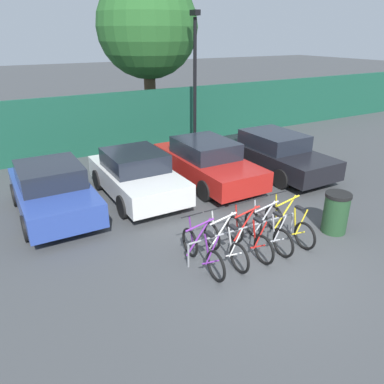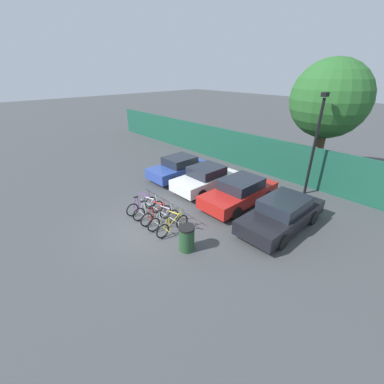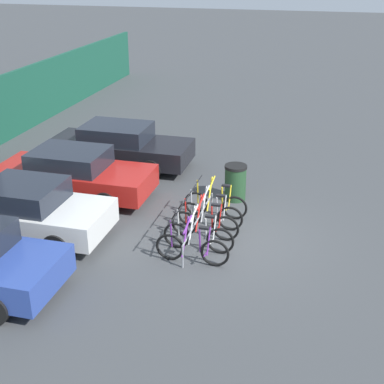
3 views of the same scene
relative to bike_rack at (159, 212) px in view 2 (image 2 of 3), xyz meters
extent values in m
plane|color=#424447|center=(0.11, -0.68, -0.47)|extent=(120.00, 120.00, 0.00)
cube|color=#19513D|center=(0.11, 8.82, 0.73)|extent=(36.00, 0.16, 2.41)
cylinder|color=gray|center=(0.00, 0.00, 0.08)|extent=(2.91, 0.04, 0.04)
cylinder|color=gray|center=(-1.46, 0.00, -0.20)|extent=(0.04, 0.04, 0.55)
cylinder|color=gray|center=(1.46, 0.00, -0.20)|extent=(0.04, 0.04, 0.55)
torus|color=black|center=(-1.21, -0.68, -0.14)|extent=(0.06, 0.66, 0.66)
torus|color=black|center=(-1.21, 0.38, -0.14)|extent=(0.06, 0.66, 0.66)
cylinder|color=#752D99|center=(-1.21, 0.01, 0.18)|extent=(0.60, 0.04, 0.76)
cylinder|color=#752D99|center=(-1.21, -0.04, 0.49)|extent=(0.68, 0.04, 0.16)
cylinder|color=#752D99|center=(-1.21, -0.33, 0.12)|extent=(0.14, 0.04, 0.63)
cylinder|color=#752D99|center=(-1.21, -0.53, 0.14)|extent=(0.32, 0.03, 0.58)
cylinder|color=#752D99|center=(-1.21, -0.48, -0.17)|extent=(0.40, 0.03, 0.08)
cylinder|color=#752D99|center=(-1.21, 0.33, 0.20)|extent=(0.12, 0.04, 0.69)
cylinder|color=black|center=(-1.21, 0.29, 0.57)|extent=(0.52, 0.03, 0.03)
cube|color=black|center=(-1.21, -0.42, 0.46)|extent=(0.10, 0.22, 0.05)
torus|color=black|center=(-0.63, -0.68, -0.14)|extent=(0.06, 0.66, 0.66)
torus|color=black|center=(-0.63, 0.38, -0.14)|extent=(0.06, 0.66, 0.66)
cylinder|color=silver|center=(-0.63, 0.01, 0.18)|extent=(0.60, 0.04, 0.76)
cylinder|color=silver|center=(-0.63, -0.04, 0.49)|extent=(0.68, 0.04, 0.16)
cylinder|color=silver|center=(-0.63, -0.33, 0.12)|extent=(0.14, 0.04, 0.63)
cylinder|color=silver|center=(-0.63, -0.53, 0.14)|extent=(0.32, 0.03, 0.58)
cylinder|color=silver|center=(-0.63, -0.48, -0.17)|extent=(0.40, 0.03, 0.08)
cylinder|color=silver|center=(-0.63, 0.33, 0.20)|extent=(0.12, 0.04, 0.69)
cylinder|color=black|center=(-0.63, 0.29, 0.57)|extent=(0.52, 0.03, 0.03)
cube|color=black|center=(-0.63, -0.42, 0.46)|extent=(0.10, 0.22, 0.05)
torus|color=black|center=(0.01, -0.68, -0.14)|extent=(0.06, 0.66, 0.66)
torus|color=black|center=(0.01, 0.38, -0.14)|extent=(0.06, 0.66, 0.66)
cylinder|color=red|center=(0.01, 0.01, 0.18)|extent=(0.60, 0.04, 0.76)
cylinder|color=red|center=(0.01, -0.04, 0.49)|extent=(0.68, 0.04, 0.16)
cylinder|color=red|center=(0.01, -0.33, 0.12)|extent=(0.14, 0.04, 0.63)
cylinder|color=red|center=(0.01, -0.53, 0.14)|extent=(0.32, 0.03, 0.58)
cylinder|color=red|center=(0.01, -0.48, -0.17)|extent=(0.40, 0.03, 0.08)
cylinder|color=red|center=(0.01, 0.33, 0.20)|extent=(0.12, 0.04, 0.69)
cylinder|color=black|center=(0.01, 0.29, 0.57)|extent=(0.52, 0.03, 0.03)
cube|color=black|center=(0.01, -0.42, 0.46)|extent=(0.10, 0.22, 0.05)
torus|color=black|center=(0.56, -0.68, -0.14)|extent=(0.06, 0.66, 0.66)
torus|color=black|center=(0.56, 0.38, -0.14)|extent=(0.06, 0.66, 0.66)
cylinder|color=#B7B7BC|center=(0.56, 0.01, 0.18)|extent=(0.60, 0.04, 0.76)
cylinder|color=#B7B7BC|center=(0.56, -0.04, 0.49)|extent=(0.68, 0.04, 0.16)
cylinder|color=#B7B7BC|center=(0.56, -0.33, 0.12)|extent=(0.14, 0.04, 0.63)
cylinder|color=#B7B7BC|center=(0.56, -0.53, 0.14)|extent=(0.32, 0.03, 0.58)
cylinder|color=#B7B7BC|center=(0.56, -0.48, -0.17)|extent=(0.40, 0.03, 0.08)
cylinder|color=#B7B7BC|center=(0.56, 0.33, 0.20)|extent=(0.12, 0.04, 0.69)
cylinder|color=black|center=(0.56, 0.29, 0.57)|extent=(0.52, 0.03, 0.03)
cube|color=black|center=(0.56, -0.42, 0.46)|extent=(0.10, 0.22, 0.05)
torus|color=black|center=(1.21, -0.68, -0.14)|extent=(0.06, 0.66, 0.66)
torus|color=black|center=(1.21, 0.38, -0.14)|extent=(0.06, 0.66, 0.66)
cylinder|color=yellow|center=(1.21, 0.01, 0.18)|extent=(0.60, 0.04, 0.76)
cylinder|color=yellow|center=(1.21, -0.04, 0.49)|extent=(0.68, 0.04, 0.16)
cylinder|color=yellow|center=(1.21, -0.33, 0.12)|extent=(0.14, 0.04, 0.63)
cylinder|color=yellow|center=(1.21, -0.53, 0.14)|extent=(0.32, 0.03, 0.58)
cylinder|color=yellow|center=(1.21, -0.48, -0.17)|extent=(0.40, 0.03, 0.08)
cylinder|color=yellow|center=(1.21, 0.33, 0.20)|extent=(0.12, 0.04, 0.69)
cylinder|color=black|center=(1.21, 0.29, 0.57)|extent=(0.52, 0.03, 0.03)
cube|color=black|center=(1.21, -0.42, 0.46)|extent=(0.10, 0.22, 0.05)
cube|color=#2D479E|center=(-3.38, 4.02, 0.09)|extent=(1.80, 3.92, 0.62)
cube|color=#1E232D|center=(-3.38, 4.12, 0.66)|extent=(1.58, 1.80, 0.52)
cylinder|color=black|center=(-4.24, 5.16, -0.15)|extent=(0.20, 0.64, 0.64)
cylinder|color=black|center=(-2.53, 5.16, -0.15)|extent=(0.20, 0.64, 0.64)
cylinder|color=black|center=(-4.24, 2.89, -0.15)|extent=(0.20, 0.64, 0.64)
cylinder|color=black|center=(-2.53, 2.89, -0.15)|extent=(0.20, 0.64, 0.64)
cube|color=silver|center=(-0.98, 4.02, 0.09)|extent=(1.80, 3.93, 0.62)
cube|color=#1E232D|center=(-0.98, 4.12, 0.66)|extent=(1.58, 1.81, 0.52)
cylinder|color=black|center=(-1.83, 5.16, -0.15)|extent=(0.20, 0.64, 0.64)
cylinder|color=black|center=(-0.12, 5.16, -0.15)|extent=(0.20, 0.64, 0.64)
cylinder|color=black|center=(-1.83, 2.88, -0.15)|extent=(0.20, 0.64, 0.64)
cylinder|color=black|center=(-0.12, 2.88, -0.15)|extent=(0.20, 0.64, 0.64)
cube|color=red|center=(1.49, 4.02, 0.09)|extent=(1.80, 4.45, 0.62)
cube|color=#1E232D|center=(1.49, 4.13, 0.66)|extent=(1.58, 2.05, 0.52)
cylinder|color=black|center=(0.63, 5.31, -0.15)|extent=(0.20, 0.64, 0.64)
cylinder|color=black|center=(2.34, 5.31, -0.15)|extent=(0.20, 0.64, 0.64)
cylinder|color=black|center=(0.63, 2.73, -0.15)|extent=(0.20, 0.64, 0.64)
cylinder|color=black|center=(2.34, 2.73, -0.15)|extent=(0.20, 0.64, 0.64)
cube|color=black|center=(4.10, 3.67, 0.09)|extent=(1.80, 4.59, 0.62)
cube|color=#1E232D|center=(4.10, 3.78, 0.66)|extent=(1.58, 2.11, 0.52)
cylinder|color=black|center=(3.24, 5.00, -0.15)|extent=(0.20, 0.64, 0.64)
cylinder|color=black|center=(4.95, 5.00, -0.15)|extent=(0.20, 0.64, 0.64)
cylinder|color=black|center=(3.24, 2.34, -0.15)|extent=(0.20, 0.64, 0.64)
cylinder|color=black|center=(4.95, 2.34, -0.15)|extent=(0.20, 0.64, 0.64)
cylinder|color=black|center=(3.23, 7.83, 2.10)|extent=(0.14, 0.14, 5.14)
cube|color=black|center=(3.23, 7.83, 4.82)|extent=(0.24, 0.44, 0.20)
cylinder|color=#234728|center=(2.45, -0.45, 0.00)|extent=(0.60, 0.60, 0.95)
cylinder|color=black|center=(2.45, -0.45, 0.52)|extent=(0.63, 0.63, 0.08)
cylinder|color=brown|center=(2.45, 10.62, 1.11)|extent=(0.53, 0.53, 3.17)
sphere|color=#286028|center=(2.45, 10.62, 4.36)|extent=(4.43, 4.43, 4.43)
camera|label=1|loc=(-4.71, -5.86, 4.12)|focal=35.00mm
camera|label=2|loc=(8.57, -5.79, 5.95)|focal=24.00mm
camera|label=3|loc=(-11.28, -2.81, 5.91)|focal=50.00mm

